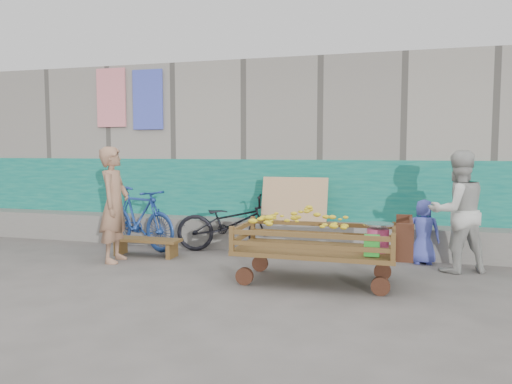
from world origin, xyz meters
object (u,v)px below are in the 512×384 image
(bicycle_dark, at_px, (231,223))
(bicycle_blue, at_px, (138,218))
(woman, at_px, (457,212))
(vendor_man, at_px, (114,205))
(bench, at_px, (146,243))
(banana_cart, at_px, (312,234))
(child, at_px, (424,232))

(bicycle_dark, relative_size, bicycle_blue, 1.03)
(woman, height_order, bicycle_blue, woman)
(vendor_man, xyz_separation_m, bicycle_dark, (1.32, 1.11, -0.36))
(bench, xyz_separation_m, woman, (4.27, 0.26, 0.58))
(vendor_man, relative_size, bicycle_dark, 0.96)
(bench, distance_m, bicycle_dark, 1.30)
(woman, relative_size, bicycle_blue, 0.96)
(banana_cart, bearing_deg, vendor_man, 173.39)
(vendor_man, bearing_deg, bicycle_dark, -59.66)
(banana_cart, distance_m, bench, 2.73)
(banana_cart, distance_m, bicycle_dark, 2.09)
(bicycle_dark, bearing_deg, bench, 109.54)
(child, bearing_deg, bicycle_dark, -4.42)
(woman, bearing_deg, vendor_man, -15.13)
(vendor_man, xyz_separation_m, woman, (4.51, 0.70, -0.03))
(bicycle_dark, bearing_deg, woman, -109.90)
(bench, bearing_deg, child, 8.70)
(bench, height_order, bicycle_dark, bicycle_dark)
(banana_cart, distance_m, vendor_man, 2.85)
(child, height_order, bicycle_dark, child)
(woman, distance_m, child, 0.61)
(bench, xyz_separation_m, child, (3.89, 0.60, 0.25))
(banana_cart, distance_m, bicycle_blue, 3.22)
(banana_cart, xyz_separation_m, bicycle_dark, (-1.50, 1.44, -0.14))
(banana_cart, height_order, woman, woman)
(bicycle_dark, height_order, bicycle_blue, bicycle_blue)
(vendor_man, bearing_deg, banana_cart, -106.32)
(woman, height_order, child, woman)
(vendor_man, distance_m, bicycle_blue, 0.98)
(banana_cart, relative_size, bicycle_dark, 1.21)
(bench, relative_size, bicycle_blue, 0.65)
(banana_cart, relative_size, woman, 1.29)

